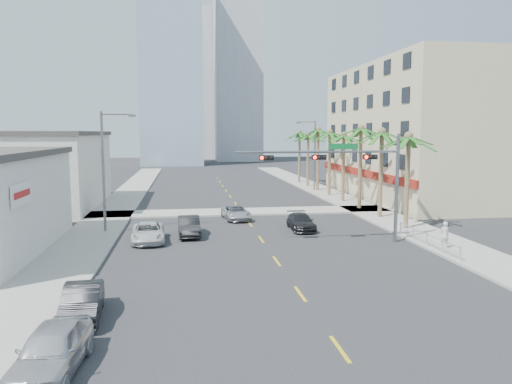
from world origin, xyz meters
TOP-DOWN VIEW (x-y plane):
  - ground at (0.00, 0.00)m, footprint 260.00×260.00m
  - sidewalk_right at (12.00, 20.00)m, footprint 4.00×120.00m
  - sidewalk_left at (-12.00, 20.00)m, footprint 4.00×120.00m
  - sidewalk_cross at (0.00, 22.00)m, footprint 80.00×4.00m
  - building_right at (21.99, 30.00)m, footprint 15.25×28.00m
  - building_left_far at (-19.50, 28.00)m, footprint 11.00×18.00m
  - tower_far_left at (-8.00, 95.00)m, footprint 14.00×14.00m
  - tower_far_right at (9.00, 110.00)m, footprint 12.00×12.00m
  - tower_far_center at (-3.00, 125.00)m, footprint 16.00×16.00m
  - traffic_signal_mast at (5.78, 7.95)m, footprint 11.12×0.54m
  - palm_tree_0 at (11.60, 12.00)m, footprint 4.80×4.80m
  - palm_tree_1 at (11.60, 17.20)m, footprint 4.80×4.80m
  - palm_tree_2 at (11.60, 22.40)m, footprint 4.80×4.80m
  - palm_tree_3 at (11.60, 27.60)m, footprint 4.80×4.80m
  - palm_tree_4 at (11.60, 32.80)m, footprint 4.80×4.80m
  - palm_tree_5 at (11.60, 38.00)m, footprint 4.80×4.80m
  - palm_tree_6 at (11.60, 43.20)m, footprint 4.80×4.80m
  - palm_tree_7 at (11.60, 48.40)m, footprint 4.80×4.80m
  - streetlight_left at (-11.00, 14.00)m, footprint 2.55×0.25m
  - streetlight_right at (11.00, 38.00)m, footprint 2.55×0.25m
  - guardrail at (10.30, 6.00)m, footprint 0.08×8.08m
  - car_parked_near at (-9.40, -8.40)m, footprint 2.09×4.55m
  - car_parked_mid at (-9.40, -3.75)m, footprint 1.77×4.23m
  - car_parked_far at (-7.80, 10.33)m, footprint 2.47×4.84m
  - car_lane_left at (-5.00, 12.01)m, footprint 1.67×4.36m
  - car_lane_center at (-0.92, 18.34)m, footprint 2.45×4.61m
  - car_lane_right at (3.57, 13.05)m, footprint 1.86×4.33m
  - pedestrian at (11.05, 5.20)m, footprint 0.62×0.41m

SIDE VIEW (x-z plane):
  - ground at x=0.00m, z-range 0.00..0.00m
  - sidewalk_right at x=12.00m, z-range 0.00..0.15m
  - sidewalk_left at x=-12.00m, z-range 0.00..0.15m
  - sidewalk_cross at x=0.00m, z-range 0.00..0.15m
  - car_lane_center at x=-0.92m, z-range 0.00..1.23m
  - car_lane_right at x=3.57m, z-range 0.00..1.24m
  - car_parked_far at x=-7.80m, z-range 0.00..1.31m
  - guardrail at x=10.30m, z-range 0.17..1.17m
  - car_parked_mid at x=-9.40m, z-range 0.00..1.36m
  - car_lane_left at x=-5.00m, z-range 0.00..1.42m
  - car_parked_near at x=-9.40m, z-range 0.00..1.51m
  - pedestrian at x=11.05m, z-range 0.15..1.86m
  - building_left_far at x=-19.50m, z-range 0.00..7.20m
  - streetlight_left at x=-11.00m, z-range 0.56..9.56m
  - streetlight_right at x=11.00m, z-range 0.56..9.56m
  - traffic_signal_mast at x=5.78m, z-range 1.46..8.66m
  - palm_tree_0 at x=11.60m, z-range 3.18..10.98m
  - palm_tree_3 at x=11.60m, z-range 3.18..10.98m
  - palm_tree_6 at x=11.60m, z-range 3.18..10.98m
  - palm_tree_1 at x=11.60m, z-range 3.35..11.51m
  - palm_tree_4 at x=11.60m, z-range 3.35..11.51m
  - palm_tree_7 at x=11.60m, z-range 3.35..11.51m
  - building_right at x=21.99m, z-range 0.00..15.00m
  - palm_tree_2 at x=11.60m, z-range 3.52..12.04m
  - palm_tree_5 at x=11.60m, z-range 3.52..12.04m
  - tower_far_center at x=-3.00m, z-range 0.00..42.00m
  - tower_far_left at x=-8.00m, z-range 0.00..48.00m
  - tower_far_right at x=9.00m, z-range 0.00..60.00m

